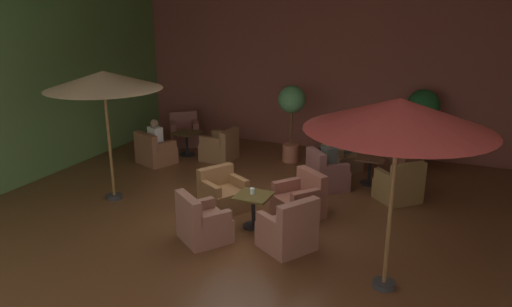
# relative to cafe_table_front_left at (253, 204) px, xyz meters

# --- Properties ---
(ground_plane) EXTENTS (10.45, 9.86, 0.02)m
(ground_plane) POSITION_rel_cafe_table_front_left_xyz_m (-0.34, 0.45, -0.45)
(ground_plane) COLOR brown
(wall_back_brick) EXTENTS (10.45, 0.08, 4.04)m
(wall_back_brick) POSITION_rel_cafe_table_front_left_xyz_m (-0.34, 5.34, 1.58)
(wall_back_brick) COLOR brown
(wall_back_brick) RESTS_ON ground_plane
(wall_left_accent) EXTENTS (0.08, 9.86, 4.04)m
(wall_left_accent) POSITION_rel_cafe_table_front_left_xyz_m (-5.53, 0.45, 1.58)
(wall_left_accent) COLOR #588240
(wall_left_accent) RESTS_ON ground_plane
(cafe_table_front_left) EXTENTS (0.61, 0.61, 0.61)m
(cafe_table_front_left) POSITION_rel_cafe_table_front_left_xyz_m (0.00, 0.00, 0.00)
(cafe_table_front_left) COLOR black
(cafe_table_front_left) RESTS_ON ground_plane
(armchair_front_left_north) EXTENTS (1.11, 1.11, 0.84)m
(armchair_front_left_north) POSITION_rel_cafe_table_front_left_xyz_m (0.62, 0.79, -0.14)
(armchair_front_left_north) COLOR brown
(armchair_front_left_north) RESTS_ON ground_plane
(armchair_front_left_east) EXTENTS (1.03, 1.03, 0.80)m
(armchair_front_left_east) POSITION_rel_cafe_table_front_left_xyz_m (-0.86, 0.50, -0.14)
(armchair_front_left_east) COLOR brown
(armchair_front_left_east) RESTS_ON ground_plane
(armchair_front_left_south) EXTENTS (1.05, 1.04, 0.85)m
(armchair_front_left_south) POSITION_rel_cafe_table_front_left_xyz_m (-0.59, -0.81, -0.14)
(armchair_front_left_south) COLOR #8B5845
(armchair_front_left_south) RESTS_ON ground_plane
(armchair_front_left_west) EXTENTS (1.04, 1.04, 0.91)m
(armchair_front_left_west) POSITION_rel_cafe_table_front_left_xyz_m (0.85, -0.54, -0.12)
(armchair_front_left_west) COLOR #905844
(armchair_front_left_west) RESTS_ON ground_plane
(cafe_table_front_right) EXTENTS (0.65, 0.65, 0.61)m
(cafe_table_front_right) POSITION_rel_cafe_table_front_left_xyz_m (-3.31, 3.31, -0.01)
(cafe_table_front_right) COLOR black
(cafe_table_front_right) RESTS_ON ground_plane
(armchair_front_right_north) EXTENTS (1.04, 1.00, 0.82)m
(armchair_front_right_north) POSITION_rel_cafe_table_front_left_xyz_m (-3.69, 2.38, -0.14)
(armchair_front_right_north) COLOR #915A3B
(armchair_front_right_north) RESTS_ON ground_plane
(armchair_front_right_east) EXTENTS (0.81, 0.79, 0.81)m
(armchair_front_right_east) POSITION_rel_cafe_table_front_left_xyz_m (-2.32, 3.28, -0.13)
(armchair_front_right_east) COLOR #8B5F3A
(armchair_front_right_east) RESTS_ON ground_plane
(armchair_front_right_south) EXTENTS (1.06, 1.05, 0.91)m
(armchair_front_right_south) POSITION_rel_cafe_table_front_left_xyz_m (-3.88, 4.14, -0.10)
(armchair_front_right_south) COLOR brown
(armchair_front_right_south) RESTS_ON ground_plane
(cafe_table_mid_center) EXTENTS (0.63, 0.63, 0.61)m
(cafe_table_mid_center) POSITION_rel_cafe_table_front_left_xyz_m (1.53, 2.99, 0.00)
(cafe_table_mid_center) COLOR black
(cafe_table_mid_center) RESTS_ON ground_plane
(armchair_mid_center_north) EXTENTS (1.03, 1.03, 0.88)m
(armchair_mid_center_north) POSITION_rel_cafe_table_front_left_xyz_m (0.72, 2.32, -0.12)
(armchair_mid_center_north) COLOR brown
(armchair_mid_center_north) RESTS_ON ground_plane
(armchair_mid_center_east) EXTENTS (1.04, 1.04, 0.87)m
(armchair_mid_center_east) POSITION_rel_cafe_table_front_left_xyz_m (2.26, 2.23, -0.13)
(armchair_mid_center_east) COLOR brown
(armchair_mid_center_east) RESTS_ON ground_plane
(armchair_mid_center_south) EXTENTS (1.02, 1.01, 0.87)m
(armchair_mid_center_south) POSITION_rel_cafe_table_front_left_xyz_m (2.12, 3.87, -0.12)
(armchair_mid_center_south) COLOR brown
(armchair_mid_center_south) RESTS_ON ground_plane
(armchair_mid_center_west) EXTENTS (1.04, 1.04, 0.86)m
(armchair_mid_center_west) POSITION_rel_cafe_table_front_left_xyz_m (0.73, 3.68, -0.13)
(armchair_mid_center_west) COLOR brown
(armchair_mid_center_west) RESTS_ON ground_plane
(patio_umbrella_tall_red) EXTENTS (2.24, 2.24, 2.62)m
(patio_umbrella_tall_red) POSITION_rel_cafe_table_front_left_xyz_m (-3.16, 0.10, 1.99)
(patio_umbrella_tall_red) COLOR #2D2D2D
(patio_umbrella_tall_red) RESTS_ON ground_plane
(patio_umbrella_center_beige) EXTENTS (2.44, 2.44, 2.72)m
(patio_umbrella_center_beige) POSITION_rel_cafe_table_front_left_xyz_m (2.47, -1.07, 2.06)
(patio_umbrella_center_beige) COLOR #2D2D2D
(patio_umbrella_center_beige) RESTS_ON ground_plane
(potted_tree_left_corner) EXTENTS (0.68, 0.68, 1.94)m
(potted_tree_left_corner) POSITION_rel_cafe_table_front_left_xyz_m (-0.61, 3.85, 0.88)
(potted_tree_left_corner) COLOR #AE6044
(potted_tree_left_corner) RESTS_ON ground_plane
(potted_tree_mid_left) EXTENTS (0.78, 0.78, 1.88)m
(potted_tree_mid_left) POSITION_rel_cafe_table_front_left_xyz_m (2.41, 4.84, 0.93)
(potted_tree_mid_left) COLOR #32352C
(potted_tree_mid_left) RESTS_ON ground_plane
(patron_blue_shirt) EXTENTS (0.40, 0.42, 0.64)m
(patron_blue_shirt) POSITION_rel_cafe_table_front_left_xyz_m (0.76, 3.65, 0.27)
(patron_blue_shirt) COLOR #3A3F34
(patron_blue_shirt) RESTS_ON ground_plane
(patron_by_window) EXTENTS (0.41, 0.43, 0.66)m
(patron_by_window) POSITION_rel_cafe_table_front_left_xyz_m (0.75, 2.35, 0.30)
(patron_by_window) COLOR #3B3B35
(patron_by_window) RESTS_ON ground_plane
(patron_with_friend) EXTENTS (0.40, 0.35, 0.71)m
(patron_with_friend) POSITION_rel_cafe_table_front_left_xyz_m (-3.67, 2.42, 0.30)
(patron_with_friend) COLOR silver
(patron_with_friend) RESTS_ON ground_plane
(iced_drink_cup) EXTENTS (0.08, 0.08, 0.11)m
(iced_drink_cup) POSITION_rel_cafe_table_front_left_xyz_m (-0.03, 0.03, 0.23)
(iced_drink_cup) COLOR white
(iced_drink_cup) RESTS_ON cafe_table_front_left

